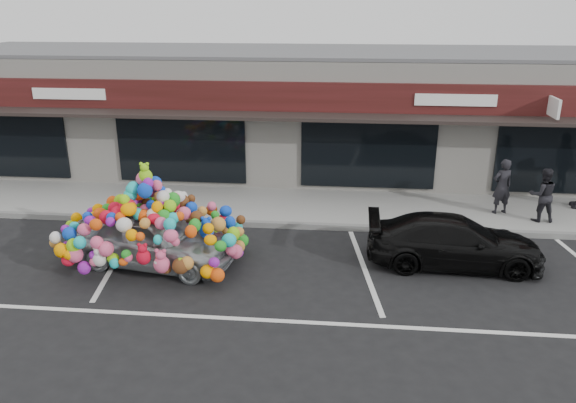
# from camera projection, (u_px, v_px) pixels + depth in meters

# --- Properties ---
(ground) EXTENTS (90.00, 90.00, 0.00)m
(ground) POSITION_uv_depth(u_px,v_px,m) (245.00, 267.00, 13.26)
(ground) COLOR black
(ground) RESTS_ON ground
(shop_building) EXTENTS (24.00, 7.20, 4.31)m
(shop_building) POSITION_uv_depth(u_px,v_px,m) (283.00, 110.00, 20.44)
(shop_building) COLOR silver
(shop_building) RESTS_ON ground
(sidewalk) EXTENTS (26.00, 3.00, 0.15)m
(sidewalk) POSITION_uv_depth(u_px,v_px,m) (268.00, 206.00, 16.98)
(sidewalk) COLOR gray
(sidewalk) RESTS_ON ground
(kerb) EXTENTS (26.00, 0.18, 0.16)m
(kerb) POSITION_uv_depth(u_px,v_px,m) (261.00, 224.00, 15.58)
(kerb) COLOR slate
(kerb) RESTS_ON ground
(parking_stripe_left) EXTENTS (0.73, 4.37, 0.01)m
(parking_stripe_left) POSITION_uv_depth(u_px,v_px,m) (118.00, 257.00, 13.75)
(parking_stripe_left) COLOR silver
(parking_stripe_left) RESTS_ON ground
(parking_stripe_mid) EXTENTS (0.73, 4.37, 0.01)m
(parking_stripe_mid) POSITION_uv_depth(u_px,v_px,m) (364.00, 268.00, 13.19)
(parking_stripe_mid) COLOR silver
(parking_stripe_mid) RESTS_ON ground
(lane_line) EXTENTS (14.00, 0.12, 0.01)m
(lane_line) POSITION_uv_depth(u_px,v_px,m) (327.00, 323.00, 10.92)
(lane_line) COLOR silver
(lane_line) RESTS_ON ground
(toy_car) EXTENTS (2.86, 4.45, 2.44)m
(toy_car) POSITION_uv_depth(u_px,v_px,m) (152.00, 232.00, 13.12)
(toy_car) COLOR gray
(toy_car) RESTS_ON ground
(black_sedan) EXTENTS (1.74, 4.10, 1.18)m
(black_sedan) POSITION_uv_depth(u_px,v_px,m) (454.00, 242.00, 13.18)
(black_sedan) COLOR black
(black_sedan) RESTS_ON ground
(pedestrian_a) EXTENTS (0.68, 0.55, 1.61)m
(pedestrian_a) POSITION_uv_depth(u_px,v_px,m) (502.00, 186.00, 15.95)
(pedestrian_a) COLOR black
(pedestrian_a) RESTS_ON sidewalk
(pedestrian_b) EXTENTS (0.76, 0.61, 1.52)m
(pedestrian_b) POSITION_uv_depth(u_px,v_px,m) (543.00, 195.00, 15.39)
(pedestrian_b) COLOR black
(pedestrian_b) RESTS_ON sidewalk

